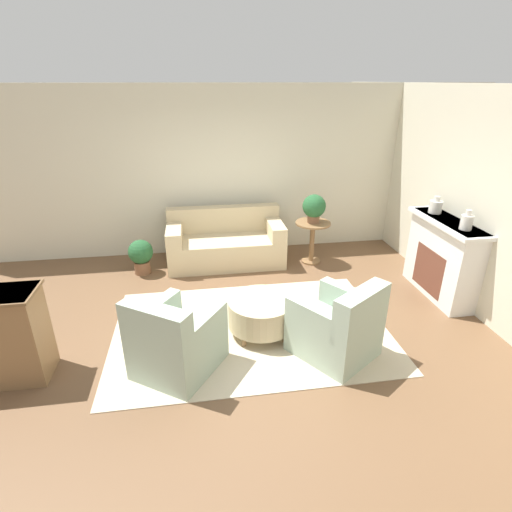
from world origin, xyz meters
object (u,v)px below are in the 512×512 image
object	(u,v)px
potted_plant_floor	(141,255)
side_table	(312,235)
vase_mantel_far	(467,222)
potted_plant_on_side_table	(314,207)
couch	(226,244)
ottoman_table	(261,312)
vase_mantel_near	(436,206)
armchair_right	(338,328)
armchair_left	(175,343)

from	to	relation	value
potted_plant_floor	side_table	bearing A→B (deg)	0.07
vase_mantel_far	potted_plant_on_side_table	bearing A→B (deg)	130.69
couch	ottoman_table	bearing A→B (deg)	-83.57
ottoman_table	potted_plant_floor	size ratio (longest dim) A/B	1.42
ottoman_table	vase_mantel_near	distance (m)	2.94
couch	potted_plant_floor	size ratio (longest dim) A/B	3.38
side_table	vase_mantel_far	world-z (taller)	vase_mantel_far
armchair_right	vase_mantel_near	size ratio (longest dim) A/B	4.58
couch	side_table	distance (m)	1.45
vase_mantel_far	potted_plant_floor	size ratio (longest dim) A/B	0.45
ottoman_table	potted_plant_on_side_table	bearing A→B (deg)	58.56
armchair_left	vase_mantel_near	distance (m)	4.01
vase_mantel_near	potted_plant_floor	xyz separation A→B (m)	(-4.24, 1.00, -0.89)
armchair_right	potted_plant_on_side_table	world-z (taller)	potted_plant_on_side_table
vase_mantel_far	side_table	bearing A→B (deg)	130.69
armchair_left	ottoman_table	distance (m)	1.13
side_table	vase_mantel_near	distance (m)	1.91
armchair_left	potted_plant_floor	size ratio (longest dim) A/B	1.95
armchair_right	couch	bearing A→B (deg)	110.49
vase_mantel_near	side_table	bearing A→B (deg)	145.41
armchair_right	potted_plant_floor	distance (m)	3.42
armchair_left	vase_mantel_near	size ratio (longest dim) A/B	4.58
armchair_left	vase_mantel_near	xyz separation A→B (m)	(3.63, 1.47, 0.86)
ottoman_table	side_table	distance (m)	2.27
potted_plant_on_side_table	potted_plant_floor	bearing A→B (deg)	-179.93
side_table	potted_plant_floor	world-z (taller)	side_table
couch	potted_plant_on_side_table	world-z (taller)	potted_plant_on_side_table
armchair_right	vase_mantel_near	bearing A→B (deg)	38.07
armchair_right	vase_mantel_near	world-z (taller)	vase_mantel_near
side_table	potted_plant_floor	size ratio (longest dim) A/B	1.27
couch	armchair_right	distance (m)	2.88
armchair_left	vase_mantel_far	distance (m)	3.81
armchair_left	vase_mantel_near	world-z (taller)	vase_mantel_near
couch	potted_plant_on_side_table	xyz separation A→B (m)	(1.42, -0.22, 0.63)
armchair_left	potted_plant_on_side_table	size ratio (longest dim) A/B	2.37
couch	side_table	bearing A→B (deg)	-8.92
armchair_left	ottoman_table	world-z (taller)	armchair_left
side_table	potted_plant_on_side_table	bearing A→B (deg)	135.00
armchair_left	couch	bearing A→B (deg)	74.45
couch	potted_plant_floor	world-z (taller)	couch
armchair_left	armchair_right	world-z (taller)	same
potted_plant_floor	potted_plant_on_side_table	bearing A→B (deg)	0.07
armchair_right	vase_mantel_far	distance (m)	2.20
armchair_left	potted_plant_on_side_table	distance (m)	3.35
potted_plant_on_side_table	side_table	bearing A→B (deg)	-45.00
armchair_left	side_table	xyz separation A→B (m)	(2.17, 2.47, 0.14)
potted_plant_on_side_table	vase_mantel_far	bearing A→B (deg)	-49.31
couch	potted_plant_floor	distance (m)	1.37
potted_plant_floor	couch	bearing A→B (deg)	9.50
armchair_right	vase_mantel_far	size ratio (longest dim) A/B	4.30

